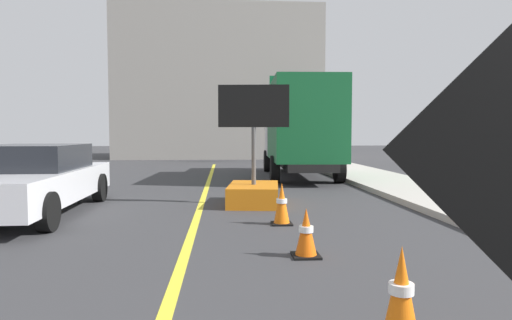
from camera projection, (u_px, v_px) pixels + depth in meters
The scene contains 9 objects.
lane_center_stripe at pixel (179, 273), 5.00m from camera, with size 0.14×36.00×0.01m, color yellow.
arrow_board_trailer at pixel (254, 183), 9.94m from camera, with size 1.60×1.92×2.70m.
box_truck at pixel (300, 128), 15.95m from camera, with size 2.62×7.06×3.40m.
pickup_car at pixel (30, 179), 8.68m from camera, with size 2.17×4.96×1.38m.
highway_guide_sign at pixel (304, 101), 24.13m from camera, with size 2.78×0.35×5.00m.
far_building_block at pixel (219, 86), 29.88m from camera, with size 13.23×6.38×9.72m, color gray.
traffic_cone_near_sign at pixel (401, 296), 3.31m from camera, with size 0.36×0.36×0.76m.
traffic_cone_mid_lane at pixel (306, 233), 5.67m from camera, with size 0.36×0.36×0.64m.
traffic_cone_far_lane at pixel (282, 204), 7.70m from camera, with size 0.36×0.36×0.74m.
Camera 1 is at (0.53, 1.04, 1.60)m, focal length 30.68 mm.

